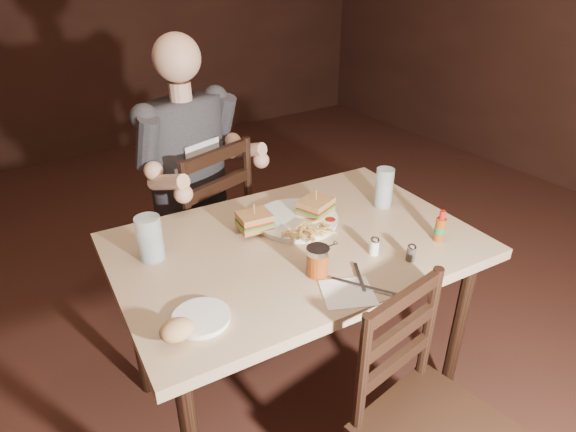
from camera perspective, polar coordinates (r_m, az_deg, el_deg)
room_shell at (r=1.42m, az=3.92°, el=17.51°), size 7.00×7.00×7.00m
main_table at (r=1.76m, az=0.91°, el=-5.13°), size 1.32×0.93×0.77m
chair_far at (r=2.38m, az=-11.05°, el=-2.00°), size 0.57×0.59×0.96m
diner at (r=2.14m, az=-11.39°, el=8.43°), size 0.62×0.54×0.91m
dinner_plate at (r=1.83m, az=0.96°, el=-0.54°), size 0.33×0.33×0.02m
sandwich_left at (r=1.74m, az=-4.02°, el=-0.01°), size 0.13×0.11×0.10m
sandwich_right at (r=1.84m, az=3.33°, el=1.75°), size 0.15×0.14×0.10m
fries_pile at (r=1.72m, az=2.54°, el=-1.69°), size 0.23×0.17×0.04m
ketchup_dollop at (r=1.82m, az=5.02°, el=-0.42°), size 0.04×0.04×0.01m
glass_left at (r=1.65m, az=-16.05°, el=-2.55°), size 0.09×0.09×0.15m
glass_right at (r=1.96m, az=11.30°, el=3.29°), size 0.08×0.08×0.16m
hot_sauce at (r=1.78m, az=17.62°, el=-1.11°), size 0.04×0.04×0.12m
salt_shaker at (r=1.66m, az=10.18°, el=-3.55°), size 0.04×0.04×0.06m
pepper_shaker at (r=1.65m, az=14.38°, el=-4.26°), size 0.03×0.03×0.06m
syrup_dispenser at (r=1.53m, az=3.53°, el=-5.36°), size 0.08×0.08×0.10m
napkin at (r=1.48m, az=7.09°, el=-9.01°), size 0.20×0.20×0.00m
knife at (r=1.51m, az=8.96°, el=-8.25°), size 0.12×0.19×0.01m
fork at (r=1.55m, az=8.47°, el=-7.15°), size 0.09×0.14×0.00m
side_plate at (r=1.39m, az=-10.21°, el=-11.90°), size 0.17×0.17×0.01m
bread_roll at (r=1.32m, az=-13.08°, el=-13.01°), size 0.10×0.08×0.05m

